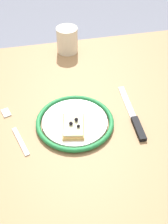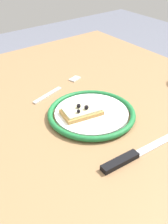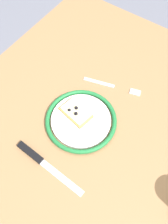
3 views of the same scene
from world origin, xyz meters
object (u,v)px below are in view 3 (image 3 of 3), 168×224
at_px(pizza_slice_near, 76,112).
at_px(knife, 38,159).
at_px(plate, 81,120).
at_px(dining_table, 86,139).
at_px(fork, 112,86).

bearing_deg(pizza_slice_near, knife, -1.07).
height_order(plate, knife, plate).
distance_m(plate, pizza_slice_near, 0.03).
xyz_separation_m(dining_table, plate, (-0.01, -0.03, 0.09)).
xyz_separation_m(dining_table, knife, (0.16, -0.06, 0.09)).
distance_m(plate, knife, 0.18).
distance_m(pizza_slice_near, fork, 0.17).
bearing_deg(pizza_slice_near, plate, 71.27).
height_order(dining_table, knife, knife).
relative_size(knife, fork, 1.22).
distance_m(dining_table, knife, 0.19).
bearing_deg(pizza_slice_near, dining_table, 69.54).
bearing_deg(fork, dining_table, 5.63).
relative_size(plate, pizza_slice_near, 2.09).
xyz_separation_m(dining_table, pizza_slice_near, (-0.02, -0.05, 0.10)).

